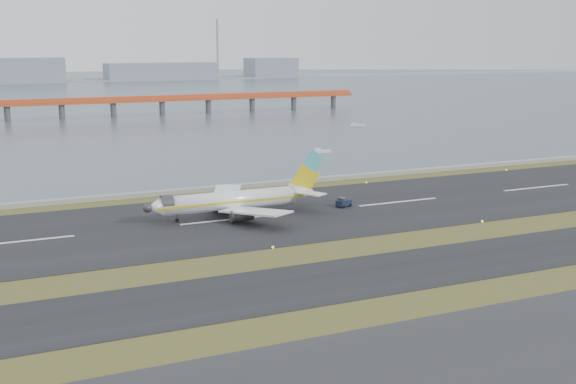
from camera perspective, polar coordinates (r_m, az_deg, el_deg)
name	(u,v)px	position (r m, az deg, el deg)	size (l,w,h in m)	color
ground	(291,260)	(118.03, 0.23, -5.42)	(1000.00, 1000.00, 0.00)	#3E4B1A
taxiway_strip	(325,282)	(107.74, 2.91, -7.09)	(1000.00, 18.00, 0.10)	black
runway_strip	(229,220)	(144.86, -4.71, -2.21)	(1000.00, 45.00, 0.10)	black
seawall	(186,191)	(172.65, -8.08, 0.11)	(1000.00, 2.50, 1.00)	gray
bay_water	(30,92)	(565.63, -19.72, 7.43)	(1400.00, 800.00, 1.30)	#404F5C
red_pier	(113,102)	(359.95, -13.66, 6.94)	(260.00, 5.00, 10.20)	#C64B22
far_shoreline	(29,75)	(725.71, -19.78, 8.68)	(1400.00, 80.00, 60.50)	gray
airliner	(236,200)	(147.00, -4.09, -0.64)	(38.52, 32.89, 12.80)	white
pushback_tug	(344,202)	(156.06, 4.41, -0.83)	(3.78, 2.97, 2.13)	#131B34
workboat_near	(321,151)	(234.11, 2.60, 3.23)	(6.63, 2.09, 1.61)	silver
workboat_far	(357,125)	(311.66, 5.46, 5.28)	(6.81, 4.50, 1.59)	silver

